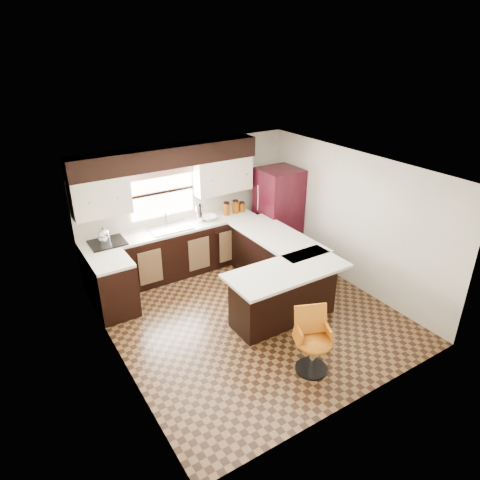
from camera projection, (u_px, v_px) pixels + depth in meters
floor at (251, 315)px, 6.92m from camera, size 4.40×4.40×0.00m
ceiling at (253, 171)px, 5.90m from camera, size 4.40×4.40×0.00m
wall_back at (187, 205)px, 8.09m from camera, size 4.40×0.00×4.40m
wall_front at (362, 323)px, 4.73m from camera, size 4.40×0.00×4.40m
wall_left at (113, 288)px, 5.40m from camera, size 0.00×4.40×4.40m
wall_right at (352, 220)px, 7.42m from camera, size 0.00×4.40×4.40m
base_cab_back at (175, 252)px, 7.97m from camera, size 3.30×0.60×0.90m
base_cab_left at (114, 288)px, 6.82m from camera, size 0.60×0.70×0.90m
counter_back at (173, 229)px, 7.77m from camera, size 3.30×0.60×0.04m
counter_left at (110, 262)px, 6.62m from camera, size 0.60×0.70×0.04m
soffit at (168, 157)px, 7.33m from camera, size 3.40×0.35×0.36m
upper_cab_left at (100, 197)px, 6.96m from camera, size 0.94×0.35×0.64m
upper_cab_right at (223, 175)px, 8.07m from camera, size 1.14×0.35×0.64m
window_pane at (162, 192)px, 7.69m from camera, size 1.20×0.02×0.90m
valance at (161, 172)px, 7.49m from camera, size 1.30×0.06×0.18m
sink at (171, 228)px, 7.71m from camera, size 0.75×0.45×0.03m
dishwasher at (229, 246)px, 8.24m from camera, size 0.58×0.03×0.78m
cooktop at (107, 243)px, 7.16m from camera, size 0.58×0.50×0.02m
peninsula_long at (274, 261)px, 7.64m from camera, size 0.60×1.95×0.90m
peninsula_return at (284, 295)px, 6.64m from camera, size 1.65×0.60×0.90m
counter_pen_long at (277, 237)px, 7.47m from camera, size 0.84×1.95×0.04m
counter_pen_return at (288, 271)px, 6.36m from camera, size 1.89×0.84×0.04m
refrigerator at (278, 213)px, 8.57m from camera, size 0.77×0.74×1.79m
bar_chair at (314, 343)px, 5.59m from camera, size 0.63×0.63×0.90m
kettle at (104, 235)px, 7.07m from camera, size 0.20×0.20×0.27m
percolator at (200, 213)px, 7.95m from camera, size 0.14×0.14×0.32m
mixing_bowl at (209, 218)px, 8.10m from camera, size 0.34×0.34×0.07m
canister_large at (226, 209)px, 8.27m from camera, size 0.12×0.12×0.24m
canister_med at (235, 207)px, 8.37m from camera, size 0.13×0.13×0.23m
canister_small at (242, 207)px, 8.46m from camera, size 0.12×0.12×0.17m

